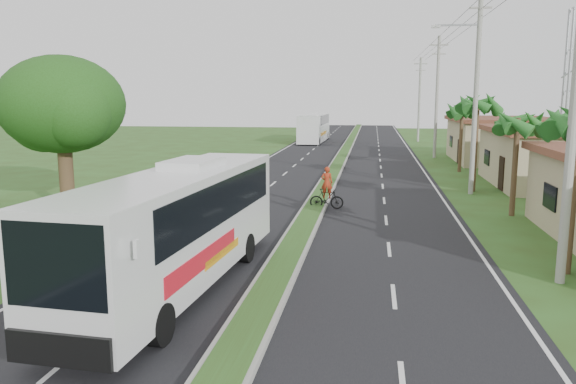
# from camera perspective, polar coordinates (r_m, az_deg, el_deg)

# --- Properties ---
(ground) EXTENTS (180.00, 180.00, 0.00)m
(ground) POSITION_cam_1_polar(r_m,az_deg,el_deg) (16.49, -1.74, -9.97)
(ground) COLOR #32471A
(ground) RESTS_ON ground
(road_asphalt) EXTENTS (14.00, 160.00, 0.02)m
(road_asphalt) POSITION_cam_1_polar(r_m,az_deg,el_deg) (35.82, 3.99, 0.70)
(road_asphalt) COLOR black
(road_asphalt) RESTS_ON ground
(median_strip) EXTENTS (1.20, 160.00, 0.18)m
(median_strip) POSITION_cam_1_polar(r_m,az_deg,el_deg) (35.81, 3.99, 0.84)
(median_strip) COLOR gray
(median_strip) RESTS_ON ground
(lane_edge_left) EXTENTS (0.12, 160.00, 0.01)m
(lane_edge_left) POSITION_cam_1_polar(r_m,az_deg,el_deg) (36.96, -6.42, 0.92)
(lane_edge_left) COLOR silver
(lane_edge_left) RESTS_ON ground
(lane_edge_right) EXTENTS (0.12, 160.00, 0.01)m
(lane_edge_right) POSITION_cam_1_polar(r_m,az_deg,el_deg) (35.92, 14.70, 0.41)
(lane_edge_right) COLOR silver
(lane_edge_right) RESTS_ON ground
(shop_mid) EXTENTS (7.60, 10.60, 3.67)m
(shop_mid) POSITION_cam_1_polar(r_m,az_deg,el_deg) (39.10, 25.22, 3.28)
(shop_mid) COLOR tan
(shop_mid) RESTS_ON ground
(shop_far) EXTENTS (8.60, 11.60, 3.82)m
(shop_far) POSITION_cam_1_polar(r_m,az_deg,el_deg) (52.61, 20.93, 5.02)
(shop_far) COLOR tan
(shop_far) RESTS_ON ground
(palm_verge_b) EXTENTS (2.40, 2.40, 5.05)m
(palm_verge_b) POSITION_cam_1_polar(r_m,az_deg,el_deg) (28.09, 22.30, 6.49)
(palm_verge_b) COLOR #473321
(palm_verge_b) RESTS_ON ground
(palm_verge_c) EXTENTS (2.40, 2.40, 5.85)m
(palm_verge_c) POSITION_cam_1_polar(r_m,az_deg,el_deg) (34.81, 18.71, 8.42)
(palm_verge_c) COLOR #473321
(palm_verge_c) RESTS_ON ground
(palm_verge_d) EXTENTS (2.40, 2.40, 5.25)m
(palm_verge_d) POSITION_cam_1_polar(r_m,az_deg,el_deg) (43.78, 17.28, 7.87)
(palm_verge_d) COLOR #473321
(palm_verge_d) RESTS_ON ground
(shade_tree) EXTENTS (6.30, 6.00, 7.54)m
(shade_tree) POSITION_cam_1_polar(r_m,az_deg,el_deg) (29.38, -22.16, 7.92)
(shade_tree) COLOR #473321
(shade_tree) RESTS_ON ground
(utility_pole_a) EXTENTS (1.60, 0.28, 11.00)m
(utility_pole_a) POSITION_cam_1_polar(r_m,az_deg,el_deg) (18.20, 27.18, 9.03)
(utility_pole_a) COLOR gray
(utility_pole_a) RESTS_ON ground
(utility_pole_b) EXTENTS (3.20, 0.28, 12.00)m
(utility_pole_b) POSITION_cam_1_polar(r_m,az_deg,el_deg) (33.77, 18.55, 10.33)
(utility_pole_b) COLOR gray
(utility_pole_b) RESTS_ON ground
(utility_pole_c) EXTENTS (1.60, 0.28, 11.00)m
(utility_pole_c) POSITION_cam_1_polar(r_m,az_deg,el_deg) (53.59, 14.89, 9.41)
(utility_pole_c) COLOR gray
(utility_pole_c) RESTS_ON ground
(utility_pole_d) EXTENTS (1.60, 0.28, 10.50)m
(utility_pole_d) POSITION_cam_1_polar(r_m,az_deg,el_deg) (73.51, 13.20, 9.23)
(utility_pole_d) COLOR gray
(utility_pole_d) RESTS_ON ground
(coach_bus_main) EXTENTS (3.18, 11.55, 3.69)m
(coach_bus_main) POSITION_cam_1_polar(r_m,az_deg,el_deg) (16.37, -10.94, -2.90)
(coach_bus_main) COLOR silver
(coach_bus_main) RESTS_ON ground
(coach_bus_far) EXTENTS (2.90, 12.08, 3.50)m
(coach_bus_far) POSITION_cam_1_polar(r_m,az_deg,el_deg) (70.99, 2.68, 6.69)
(coach_bus_far) COLOR silver
(coach_bus_far) RESTS_ON ground
(motorcyclist) EXTENTS (1.69, 0.48, 2.15)m
(motorcyclist) POSITION_cam_1_polar(r_m,az_deg,el_deg) (28.05, 3.95, -0.22)
(motorcyclist) COLOR black
(motorcyclist) RESTS_ON ground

